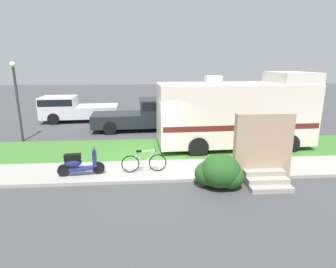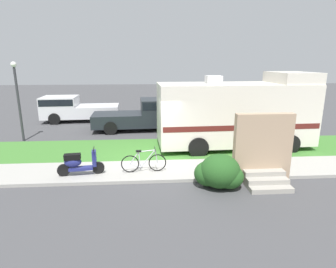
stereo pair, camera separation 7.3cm
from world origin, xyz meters
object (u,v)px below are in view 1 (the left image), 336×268
(pickup_truck_near, at_px, (146,114))
(bottle_green, at_px, (260,166))
(motorhome_rv, at_px, (236,113))
(street_lamp_post, at_px, (17,94))
(scooter, at_px, (79,163))
(bicycle, at_px, (144,162))
(pickup_truck_far, at_px, (73,108))

(pickup_truck_near, distance_m, bottle_green, 8.37)
(motorhome_rv, bearing_deg, pickup_truck_near, 136.90)
(pickup_truck_near, height_order, street_lamp_post, street_lamp_post)
(street_lamp_post, bearing_deg, motorhome_rv, -9.96)
(scooter, relative_size, bicycle, 0.99)
(bicycle, relative_size, pickup_truck_near, 0.31)
(pickup_truck_far, bearing_deg, pickup_truck_near, -29.44)
(motorhome_rv, bearing_deg, pickup_truck_far, 143.73)
(pickup_truck_far, height_order, street_lamp_post, street_lamp_post)
(bicycle, distance_m, street_lamp_post, 8.37)
(motorhome_rv, xyz_separation_m, pickup_truck_near, (-4.28, 4.01, -0.72))
(motorhome_rv, height_order, pickup_truck_far, motorhome_rv)
(bicycle, bearing_deg, street_lamp_post, 141.97)
(motorhome_rv, relative_size, bicycle, 4.40)
(bottle_green, bearing_deg, motorhome_rv, 90.62)
(bicycle, distance_m, bottle_green, 4.43)
(pickup_truck_far, xyz_separation_m, street_lamp_post, (-1.40, -4.99, 1.55))
(bicycle, bearing_deg, motorhome_rv, 35.33)
(motorhome_rv, bearing_deg, street_lamp_post, 170.04)
(motorhome_rv, bearing_deg, scooter, -154.22)
(scooter, height_order, bicycle, scooter)
(scooter, relative_size, street_lamp_post, 0.40)
(pickup_truck_near, relative_size, street_lamp_post, 1.32)
(bottle_green, distance_m, street_lamp_post, 12.14)
(street_lamp_post, bearing_deg, bicycle, -38.03)
(pickup_truck_near, height_order, bottle_green, pickup_truck_near)
(scooter, distance_m, pickup_truck_far, 10.48)
(pickup_truck_far, height_order, bottle_green, pickup_truck_far)
(scooter, height_order, pickup_truck_near, pickup_truck_near)
(pickup_truck_far, bearing_deg, scooter, -75.13)
(bottle_green, bearing_deg, pickup_truck_near, 121.18)
(scooter, height_order, bottle_green, scooter)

